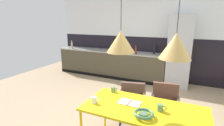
{
  "coord_description": "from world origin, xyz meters",
  "views": [
    {
      "loc": [
        1.16,
        -2.72,
        1.92
      ],
      "look_at": [
        -0.4,
        0.63,
        0.98
      ],
      "focal_mm": 27.17,
      "sensor_mm": 36.0,
      "label": 1
    }
  ],
  "objects_px": {
    "armchair_facing_counter": "(165,101)",
    "mug_white_ceramic": "(160,108)",
    "armchair_far_side": "(132,97)",
    "pendant_lamp_over_table_far": "(176,46)",
    "bottle_wine_green": "(154,50)",
    "dining_table": "(144,111)",
    "open_book": "(130,103)",
    "mug_glass_clear": "(113,89)",
    "bottle_vinegar_dark": "(72,45)",
    "bottle_spice_small": "(136,50)",
    "refrigerator_column": "(179,52)",
    "pendant_lamp_over_table_near": "(121,41)",
    "mug_tall_blue": "(94,100)",
    "cooking_pot": "(117,49)",
    "fruit_bowl": "(144,114)"
  },
  "relations": [
    {
      "from": "bottle_vinegar_dark",
      "to": "armchair_facing_counter",
      "type": "bearing_deg",
      "value": -29.31
    },
    {
      "from": "fruit_bowl",
      "to": "bottle_spice_small",
      "type": "distance_m",
      "value": 3.32
    },
    {
      "from": "dining_table",
      "to": "pendant_lamp_over_table_far",
      "type": "distance_m",
      "value": 0.98
    },
    {
      "from": "mug_glass_clear",
      "to": "bottle_vinegar_dark",
      "type": "bearing_deg",
      "value": 137.79
    },
    {
      "from": "armchair_facing_counter",
      "to": "bottle_wine_green",
      "type": "height_order",
      "value": "bottle_wine_green"
    },
    {
      "from": "mug_tall_blue",
      "to": "bottle_spice_small",
      "type": "bearing_deg",
      "value": 96.33
    },
    {
      "from": "dining_table",
      "to": "pendant_lamp_over_table_near",
      "type": "distance_m",
      "value": 1.0
    },
    {
      "from": "dining_table",
      "to": "bottle_spice_small",
      "type": "relative_size",
      "value": 6.12
    },
    {
      "from": "mug_tall_blue",
      "to": "cooking_pot",
      "type": "height_order",
      "value": "cooking_pot"
    },
    {
      "from": "mug_tall_blue",
      "to": "bottle_wine_green",
      "type": "height_order",
      "value": "bottle_wine_green"
    },
    {
      "from": "mug_white_ceramic",
      "to": "fruit_bowl",
      "type": "bearing_deg",
      "value": -124.65
    },
    {
      "from": "fruit_bowl",
      "to": "bottle_wine_green",
      "type": "bearing_deg",
      "value": 99.53
    },
    {
      "from": "dining_table",
      "to": "open_book",
      "type": "bearing_deg",
      "value": 166.32
    },
    {
      "from": "mug_glass_clear",
      "to": "pendant_lamp_over_table_near",
      "type": "xyz_separation_m",
      "value": [
        0.27,
        -0.37,
        0.85
      ]
    },
    {
      "from": "bottle_wine_green",
      "to": "refrigerator_column",
      "type": "bearing_deg",
      "value": -3.35
    },
    {
      "from": "mug_white_ceramic",
      "to": "bottle_vinegar_dark",
      "type": "distance_m",
      "value": 4.71
    },
    {
      "from": "fruit_bowl",
      "to": "mug_glass_clear",
      "type": "relative_size",
      "value": 2.19
    },
    {
      "from": "open_book",
      "to": "mug_glass_clear",
      "type": "distance_m",
      "value": 0.46
    },
    {
      "from": "mug_tall_blue",
      "to": "pendant_lamp_over_table_near",
      "type": "height_order",
      "value": "pendant_lamp_over_table_near"
    },
    {
      "from": "fruit_bowl",
      "to": "refrigerator_column",
      "type": "bearing_deg",
      "value": 87.13
    },
    {
      "from": "pendant_lamp_over_table_far",
      "to": "dining_table",
      "type": "bearing_deg",
      "value": 178.8
    },
    {
      "from": "armchair_far_side",
      "to": "bottle_wine_green",
      "type": "relative_size",
      "value": 2.4
    },
    {
      "from": "fruit_bowl",
      "to": "bottle_vinegar_dark",
      "type": "height_order",
      "value": "bottle_vinegar_dark"
    },
    {
      "from": "mug_glass_clear",
      "to": "bottle_vinegar_dark",
      "type": "distance_m",
      "value": 3.89
    },
    {
      "from": "armchair_far_side",
      "to": "mug_white_ceramic",
      "type": "height_order",
      "value": "mug_white_ceramic"
    },
    {
      "from": "cooking_pot",
      "to": "bottle_vinegar_dark",
      "type": "bearing_deg",
      "value": -172.24
    },
    {
      "from": "bottle_wine_green",
      "to": "armchair_facing_counter",
      "type": "bearing_deg",
      "value": -73.2
    },
    {
      "from": "bottle_spice_small",
      "to": "fruit_bowl",
      "type": "bearing_deg",
      "value": -70.89
    },
    {
      "from": "bottle_wine_green",
      "to": "dining_table",
      "type": "bearing_deg",
      "value": -80.75
    },
    {
      "from": "armchair_far_side",
      "to": "fruit_bowl",
      "type": "relative_size",
      "value": 2.99
    },
    {
      "from": "armchair_far_side",
      "to": "pendant_lamp_over_table_near",
      "type": "bearing_deg",
      "value": 81.58
    },
    {
      "from": "bottle_vinegar_dark",
      "to": "open_book",
      "type": "bearing_deg",
      "value": -41.43
    },
    {
      "from": "refrigerator_column",
      "to": "open_book",
      "type": "xyz_separation_m",
      "value": [
        -0.44,
        -3.04,
        -0.27
      ]
    },
    {
      "from": "armchair_facing_counter",
      "to": "bottle_spice_small",
      "type": "relative_size",
      "value": 2.94
    },
    {
      "from": "mug_white_ceramic",
      "to": "bottle_spice_small",
      "type": "xyz_separation_m",
      "value": [
        -1.25,
        2.89,
        0.21
      ]
    },
    {
      "from": "cooking_pot",
      "to": "bottle_vinegar_dark",
      "type": "distance_m",
      "value": 1.74
    },
    {
      "from": "armchair_facing_counter",
      "to": "mug_white_ceramic",
      "type": "bearing_deg",
      "value": 84.15
    },
    {
      "from": "armchair_facing_counter",
      "to": "open_book",
      "type": "height_order",
      "value": "armchair_facing_counter"
    },
    {
      "from": "mug_white_ceramic",
      "to": "bottle_wine_green",
      "type": "relative_size",
      "value": 0.39
    },
    {
      "from": "armchair_facing_counter",
      "to": "open_book",
      "type": "distance_m",
      "value": 0.95
    },
    {
      "from": "pendant_lamp_over_table_far",
      "to": "pendant_lamp_over_table_near",
      "type": "bearing_deg",
      "value": -176.32
    },
    {
      "from": "armchair_far_side",
      "to": "cooking_pot",
      "type": "bearing_deg",
      "value": -74.79
    },
    {
      "from": "open_book",
      "to": "mug_glass_clear",
      "type": "bearing_deg",
      "value": 145.18
    },
    {
      "from": "armchair_facing_counter",
      "to": "mug_white_ceramic",
      "type": "height_order",
      "value": "mug_white_ceramic"
    },
    {
      "from": "dining_table",
      "to": "bottle_spice_small",
      "type": "bearing_deg",
      "value": 109.52
    },
    {
      "from": "armchair_far_side",
      "to": "pendant_lamp_over_table_far",
      "type": "xyz_separation_m",
      "value": [
        0.74,
        -0.77,
        1.13
      ]
    },
    {
      "from": "open_book",
      "to": "mug_tall_blue",
      "type": "relative_size",
      "value": 2.59
    },
    {
      "from": "bottle_spice_small",
      "to": "cooking_pot",
      "type": "bearing_deg",
      "value": 160.46
    },
    {
      "from": "mug_glass_clear",
      "to": "pendant_lamp_over_table_far",
      "type": "height_order",
      "value": "pendant_lamp_over_table_far"
    },
    {
      "from": "fruit_bowl",
      "to": "mug_white_ceramic",
      "type": "distance_m",
      "value": 0.29
    }
  ]
}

